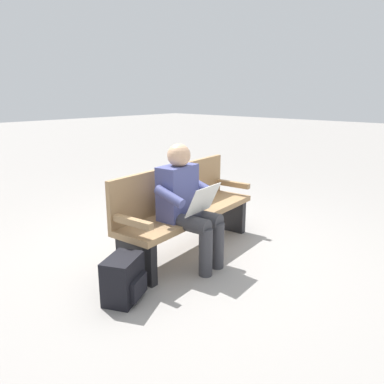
# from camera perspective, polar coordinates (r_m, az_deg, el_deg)

# --- Properties ---
(ground_plane) EXTENTS (40.00, 40.00, 0.00)m
(ground_plane) POSITION_cam_1_polar(r_m,az_deg,el_deg) (4.08, -0.37, -8.85)
(ground_plane) COLOR gray
(bench_near) EXTENTS (1.84, 0.67, 0.90)m
(bench_near) POSITION_cam_1_polar(r_m,az_deg,el_deg) (3.96, -1.21, -2.50)
(bench_near) COLOR #9E7A51
(bench_near) RESTS_ON ground
(person_seated) EXTENTS (0.60, 0.60, 1.18)m
(person_seated) POSITION_cam_1_polar(r_m,az_deg,el_deg) (3.58, -0.77, -1.56)
(person_seated) COLOR #474C84
(person_seated) RESTS_ON ground
(backpack) EXTENTS (0.42, 0.37, 0.37)m
(backpack) POSITION_cam_1_polar(r_m,az_deg,el_deg) (3.16, -10.28, -12.84)
(backpack) COLOR black
(backpack) RESTS_ON ground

